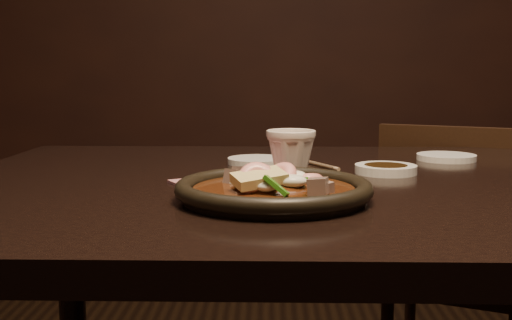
{
  "coord_description": "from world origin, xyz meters",
  "views": [
    {
      "loc": [
        -0.27,
        -1.02,
        0.93
      ],
      "look_at": [
        -0.29,
        -0.13,
        0.8
      ],
      "focal_mm": 45.0,
      "sensor_mm": 36.0,
      "label": 1
    }
  ],
  "objects_px": {
    "chair": "(456,264)",
    "tea_cup": "(291,151)",
    "plate": "(274,190)",
    "table": "(434,226)"
  },
  "relations": [
    {
      "from": "chair",
      "to": "tea_cup",
      "type": "xyz_separation_m",
      "value": [
        -0.44,
        -0.54,
        0.36
      ]
    },
    {
      "from": "table",
      "to": "plate",
      "type": "height_order",
      "value": "plate"
    },
    {
      "from": "table",
      "to": "chair",
      "type": "bearing_deg",
      "value": 70.09
    },
    {
      "from": "tea_cup",
      "to": "chair",
      "type": "bearing_deg",
      "value": 50.88
    },
    {
      "from": "chair",
      "to": "plate",
      "type": "bearing_deg",
      "value": 81.13
    },
    {
      "from": "chair",
      "to": "tea_cup",
      "type": "bearing_deg",
      "value": 74.32
    },
    {
      "from": "chair",
      "to": "table",
      "type": "bearing_deg",
      "value": 93.53
    },
    {
      "from": "chair",
      "to": "tea_cup",
      "type": "height_order",
      "value": "tea_cup"
    },
    {
      "from": "plate",
      "to": "tea_cup",
      "type": "height_order",
      "value": "tea_cup"
    },
    {
      "from": "tea_cup",
      "to": "table",
      "type": "bearing_deg",
      "value": -7.52
    }
  ]
}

